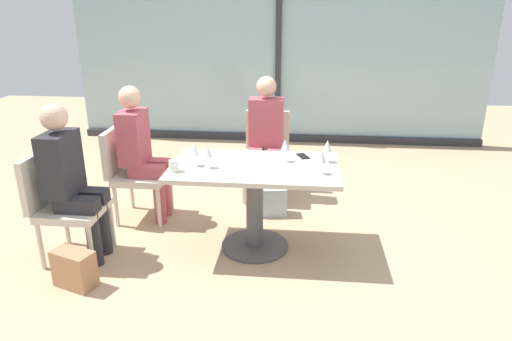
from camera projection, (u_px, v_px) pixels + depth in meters
name	position (u px, v px, depth m)	size (l,w,h in m)	color
ground_plane	(255.00, 247.00, 3.92)	(12.00, 12.00, 0.00)	tan
window_wall_backdrop	(278.00, 57.00, 6.48)	(5.81, 0.10, 2.70)	#96B7BC
dining_table_main	(255.00, 188.00, 3.73)	(1.33, 0.78, 0.73)	#BCB29E
chair_side_end	(61.00, 200.00, 3.60)	(0.50, 0.46, 0.87)	beige
chair_near_window	(266.00, 149.00, 4.83)	(0.46, 0.51, 0.87)	beige
chair_far_left	(131.00, 168.00, 4.29)	(0.50, 0.46, 0.87)	beige
person_side_end	(70.00, 176.00, 3.52)	(0.39, 0.34, 1.26)	#28282D
person_near_window	(266.00, 133.00, 4.66)	(0.34, 0.39, 1.26)	#B24C56
person_far_left	(141.00, 148.00, 4.21)	(0.39, 0.34, 1.26)	#B24C56
wine_glass_0	(327.00, 146.00, 3.70)	(0.07, 0.07, 0.18)	silver
wine_glass_1	(285.00, 146.00, 3.71)	(0.07, 0.07, 0.18)	silver
wine_glass_2	(322.00, 157.00, 3.45)	(0.07, 0.07, 0.18)	silver
wine_glass_3	(208.00, 152.00, 3.57)	(0.07, 0.07, 0.18)	silver
wine_glass_4	(195.00, 150.00, 3.62)	(0.07, 0.07, 0.18)	silver
coffee_cup	(174.00, 166.00, 3.52)	(0.08, 0.08, 0.09)	white
cell_phone_on_table	(303.00, 156.00, 3.87)	(0.07, 0.14, 0.01)	black
handbag_0	(74.00, 269.00, 3.34)	(0.30, 0.16, 0.28)	#A3704C
handbag_1	(271.00, 201.00, 4.46)	(0.30, 0.16, 0.28)	silver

